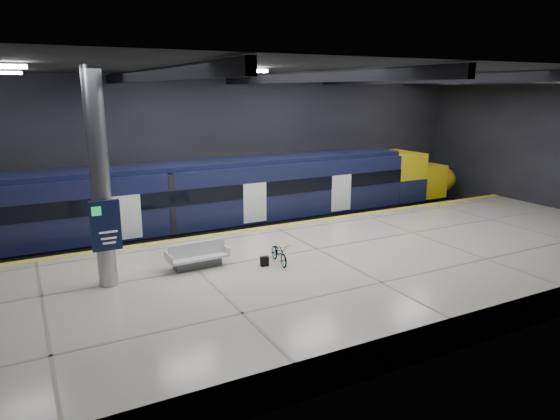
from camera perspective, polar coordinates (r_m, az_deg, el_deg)
ground at (r=21.19m, az=2.77°, el=-6.54°), size 30.00×30.00×0.00m
room_shell at (r=19.95m, az=2.95°, el=9.07°), size 30.10×16.10×8.05m
platform at (r=19.02m, az=6.65°, el=-7.25°), size 30.00×11.00×1.10m
safety_strip at (r=23.14m, az=-0.66°, el=-1.89°), size 30.00×0.40×0.01m
rails at (r=25.80m, az=-3.44°, el=-2.63°), size 30.00×1.52×0.16m
train at (r=24.73m, az=-6.80°, el=1.31°), size 29.40×2.84×3.79m
bench at (r=18.09m, az=-9.42°, el=-5.48°), size 2.18×0.96×0.95m
bicycle at (r=18.24m, az=-0.09°, el=-4.93°), size 0.71×1.56×0.79m
pannier_bag at (r=18.05m, az=-1.79°, el=-5.87°), size 0.33×0.23×0.35m
info_column at (r=16.45m, az=-19.84°, el=2.88°), size 0.90×0.78×6.90m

